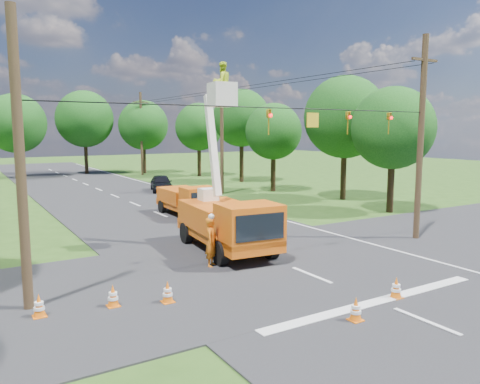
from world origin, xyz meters
TOP-DOWN VIEW (x-y plane):
  - ground at (0.00, 20.00)m, footprint 140.00×140.00m
  - road_main at (0.00, 20.00)m, footprint 12.00×100.00m
  - road_cross at (0.00, 2.00)m, footprint 56.00×10.00m
  - stop_bar at (0.00, -3.20)m, footprint 9.00×0.45m
  - edge_line at (5.60, 20.00)m, footprint 0.12×90.00m
  - bucket_truck at (-0.89, 4.78)m, footprint 3.18×6.83m
  - second_truck at (1.32, 13.71)m, footprint 2.27×5.50m
  - ground_worker at (-2.59, 3.08)m, footprint 0.85×0.86m
  - distant_car at (4.52, 26.01)m, footprint 2.95×4.70m
  - traffic_cone_0 at (-1.65, -3.89)m, footprint 0.38×0.38m
  - traffic_cone_1 at (0.81, -3.25)m, footprint 0.38×0.38m
  - traffic_cone_2 at (2.27, 6.70)m, footprint 0.38×0.38m
  - traffic_cone_3 at (2.98, 10.13)m, footprint 0.38×0.38m
  - traffic_cone_4 at (-5.68, 0.25)m, footprint 0.38×0.38m
  - traffic_cone_5 at (-7.25, 0.80)m, footprint 0.38×0.38m
  - traffic_cone_6 at (-9.33, 1.12)m, footprint 0.38×0.38m
  - traffic_cone_7 at (3.31, 15.49)m, footprint 0.38×0.38m
  - pole_right_near at (8.50, 2.00)m, footprint 1.80×0.30m
  - pole_right_mid at (8.50, 22.00)m, footprint 1.80×0.30m
  - pole_right_far at (8.50, 42.00)m, footprint 1.80×0.30m
  - pole_left at (-9.50, 2.00)m, footprint 0.30×0.30m
  - signal_span at (2.23, 1.99)m, footprint 18.00×0.29m
  - tree_right_a at (13.50, 8.00)m, footprint 5.40×5.40m
  - tree_right_b at (15.00, 14.00)m, footprint 6.40×6.40m
  - tree_right_c at (13.20, 21.00)m, footprint 5.00×5.00m
  - tree_right_d at (14.80, 29.00)m, footprint 6.00×6.00m
  - tree_right_e at (13.80, 37.00)m, footprint 5.60×5.60m
  - tree_far_a at (-5.00, 45.00)m, footprint 6.60×6.60m
  - tree_far_b at (3.00, 47.00)m, footprint 7.00×7.00m
  - tree_far_c at (9.50, 44.00)m, footprint 6.20×6.20m

SIDE VIEW (x-z plane):
  - ground at x=0.00m, z-range 0.00..0.00m
  - road_main at x=0.00m, z-range -0.03..0.03m
  - road_cross at x=0.00m, z-range -0.04..0.04m
  - stop_bar at x=0.00m, z-range -0.01..0.01m
  - edge_line at x=5.60m, z-range -0.01..0.01m
  - traffic_cone_0 at x=-1.65m, z-range 0.00..0.71m
  - traffic_cone_1 at x=0.81m, z-range 0.00..0.71m
  - traffic_cone_2 at x=2.27m, z-range 0.00..0.71m
  - traffic_cone_3 at x=2.98m, z-range 0.00..0.71m
  - traffic_cone_4 at x=-5.68m, z-range 0.00..0.71m
  - traffic_cone_5 at x=-7.25m, z-range 0.00..0.71m
  - traffic_cone_6 at x=-9.33m, z-range 0.00..0.71m
  - traffic_cone_7 at x=3.31m, z-range 0.00..0.71m
  - distant_car at x=4.52m, z-range 0.00..1.49m
  - ground_worker at x=-2.59m, z-range 0.00..2.01m
  - second_truck at x=1.32m, z-range 0.04..2.08m
  - bucket_truck at x=-0.89m, z-range -2.44..5.98m
  - pole_left at x=-9.50m, z-range 0.00..9.00m
  - pole_right_near at x=8.50m, z-range 0.11..10.11m
  - pole_right_mid at x=8.50m, z-range 0.11..10.11m
  - pole_right_far at x=8.50m, z-range 0.11..10.11m
  - tree_right_c at x=13.20m, z-range 1.40..9.23m
  - tree_right_a at x=13.50m, z-range 1.42..9.70m
  - tree_right_e at x=13.80m, z-range 1.50..10.12m
  - signal_span at x=2.23m, z-range 5.34..6.41m
  - tree_far_c at x=9.50m, z-range 1.47..10.65m
  - tree_far_a at x=-5.00m, z-range 1.44..10.94m
  - tree_right_b at x=15.00m, z-range 1.61..11.26m
  - tree_right_d at x=14.80m, z-range 1.83..11.53m
  - tree_far_b at x=3.00m, z-range 1.65..11.97m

